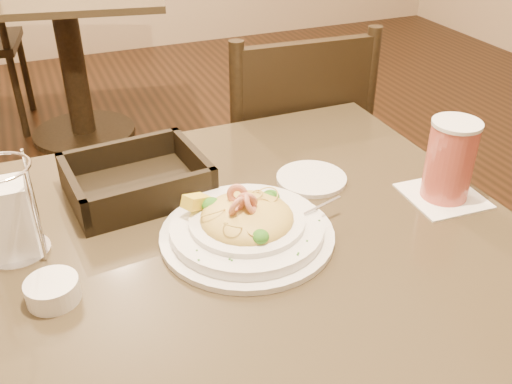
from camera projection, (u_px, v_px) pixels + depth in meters
name	position (u px, v px, depth m)	size (l,w,h in m)	color
main_table	(260.00, 339.00, 1.08)	(0.90, 0.90, 0.75)	black
background_table	(68.00, 39.00, 2.73)	(1.05, 1.05, 0.75)	black
dining_chair_near	(284.00, 168.00, 1.68)	(0.44, 0.44, 0.93)	black
pasta_bowl	(247.00, 225.00, 0.95)	(0.32, 0.29, 0.09)	white
drink_glass	(450.00, 161.00, 1.03)	(0.14, 0.14, 0.15)	white
bread_basket	(137.00, 182.00, 1.07)	(0.27, 0.22, 0.07)	black
napkin_caddy	(9.00, 217.00, 0.89)	(0.10, 0.10, 0.16)	silver
side_plate	(311.00, 179.00, 1.12)	(0.14, 0.14, 0.01)	white
butter_ramekin	(53.00, 291.00, 0.82)	(0.08, 0.08, 0.03)	white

